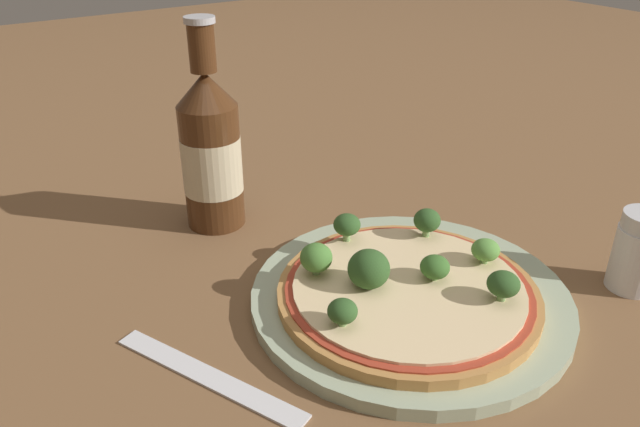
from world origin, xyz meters
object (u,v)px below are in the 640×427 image
object	(u,v)px
pepper_shaker	(638,252)
beer_bottle	(211,151)
pizza	(408,292)
fork	(210,379)

from	to	relation	value
pepper_shaker	beer_bottle	bearing A→B (deg)	128.66
pizza	pepper_shaker	bearing A→B (deg)	-24.38
pizza	beer_bottle	distance (m)	0.25
pepper_shaker	fork	world-z (taller)	pepper_shaker
pizza	fork	xyz separation A→B (m)	(-0.18, 0.02, -0.02)
pepper_shaker	fork	bearing A→B (deg)	164.54
pizza	fork	distance (m)	0.18
beer_bottle	pepper_shaker	distance (m)	0.42
pizza	beer_bottle	world-z (taller)	beer_bottle
pizza	beer_bottle	xyz separation A→B (m)	(-0.07, 0.24, 0.06)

